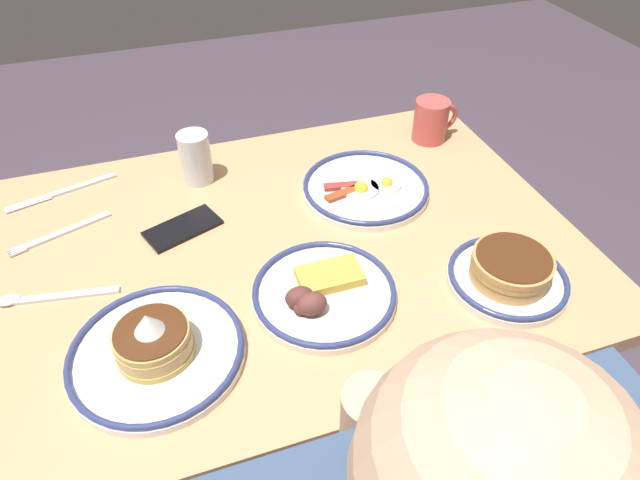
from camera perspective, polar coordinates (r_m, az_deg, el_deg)
ground_plane at (r=1.62m, az=-3.36°, el=-20.26°), size 6.00×6.00×0.00m
dining_table at (r=1.11m, az=-4.60°, el=-4.89°), size 1.16×0.80×0.74m
plate_near_main at (r=1.16m, az=4.83°, el=5.53°), size 0.27×0.27×0.04m
plate_center_pancakes at (r=0.92m, az=0.33°, el=-5.54°), size 0.25×0.25×0.05m
plate_far_companion at (r=0.87m, az=-16.95°, el=-10.94°), size 0.27×0.27×0.10m
plate_far_side at (r=0.99m, az=19.31°, el=-3.33°), size 0.21×0.21×0.06m
coffee_mug at (r=1.35m, az=11.71°, el=12.32°), size 0.12×0.08×0.10m
drinking_glass at (r=1.20m, az=-12.95°, el=8.22°), size 0.07×0.07×0.11m
cell_phone at (r=1.09m, az=-14.29°, el=1.24°), size 0.16×0.12×0.01m
fork_near at (r=1.16m, az=-25.72°, el=0.63°), size 0.19×0.08×0.01m
butter_knife at (r=1.28m, az=-25.56°, el=4.58°), size 0.22×0.08×0.01m
tea_spoon at (r=1.04m, az=-27.38°, el=-5.47°), size 0.20×0.05×0.01m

